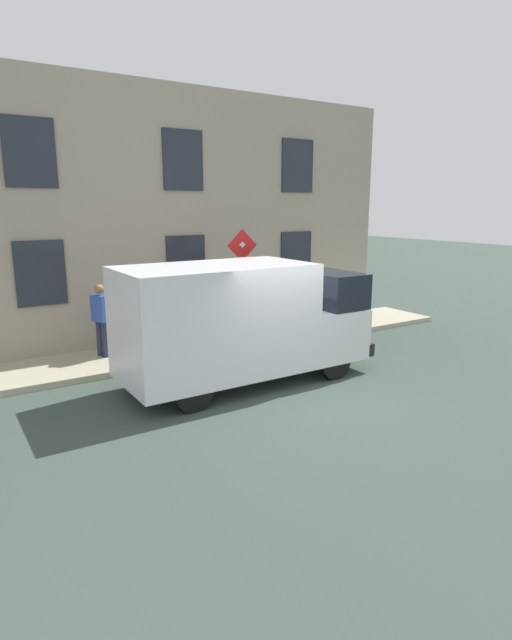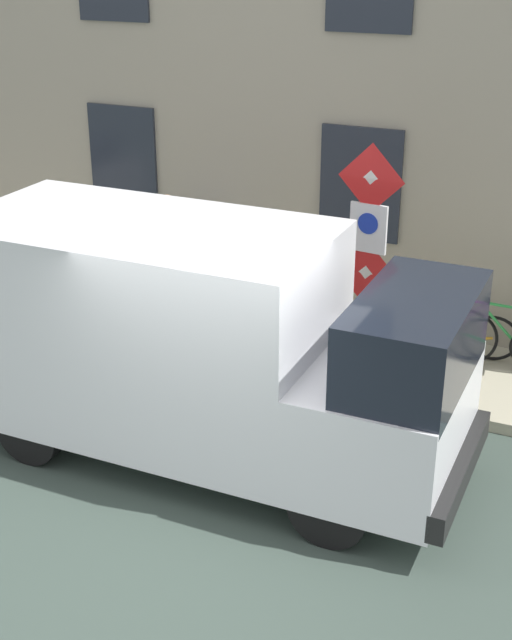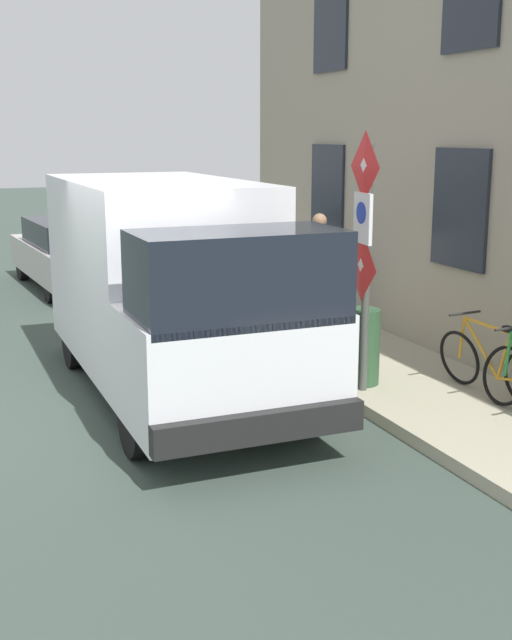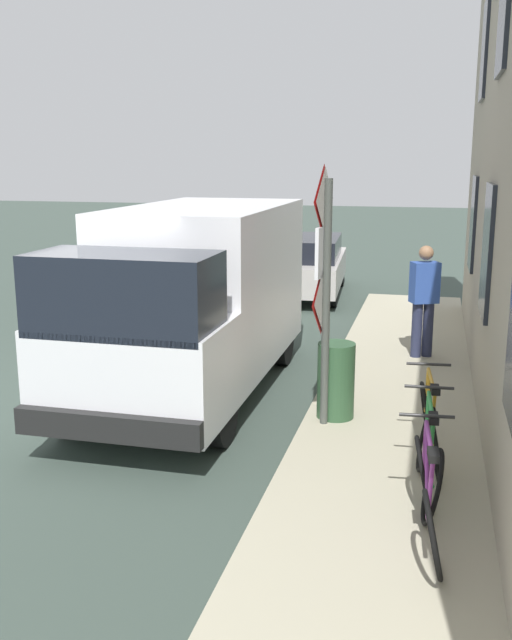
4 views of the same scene
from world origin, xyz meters
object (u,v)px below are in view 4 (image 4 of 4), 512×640
sign_post_stacked (323,270)px  parked_hatchback (304,264)px  delivery_van (195,296)px  litter_bin (336,380)px  bicycle_orange (430,425)px  bicycle_purple (428,496)px  pedestrian (424,297)px  bicycle_green (429,456)px

sign_post_stacked → parked_hatchback: bearing=101.7°
sign_post_stacked → delivery_van: bearing=148.8°
litter_bin → bicycle_orange: bearing=-42.6°
bicycle_purple → pedestrian: bearing=-3.1°
delivery_van → bicycle_purple: size_ratio=3.10×
bicycle_purple → bicycle_orange: 1.60m
sign_post_stacked → bicycle_orange: bearing=-31.9°
bicycle_orange → litter_bin: bearing=41.6°
delivery_van → bicycle_orange: (3.15, -1.93, -0.82)m
delivery_van → bicycle_green: bearing=49.1°
sign_post_stacked → bicycle_orange: 2.04m
parked_hatchback → bicycle_orange: (2.99, -9.24, -0.22)m
bicycle_purple → pedestrian: size_ratio=1.00×
sign_post_stacked → bicycle_purple: (1.24, -2.37, -1.41)m
litter_bin → parked_hatchback: bearing=103.0°
delivery_van → parked_hatchback: (0.15, 7.31, -0.60)m
delivery_van → bicycle_orange: delivery_van is taller
bicycle_purple → pedestrian: 5.60m
bicycle_purple → bicycle_orange: bearing=-4.9°
bicycle_green → bicycle_purple: bearing=176.1°
pedestrian → litter_bin: size_ratio=1.91×
pedestrian → litter_bin: (-0.92, -2.97, -0.48)m
sign_post_stacked → delivery_van: size_ratio=0.53×
bicycle_purple → litter_bin: 2.82m
bicycle_green → litter_bin: 2.11m
sign_post_stacked → bicycle_green: (1.24, -1.57, -1.41)m
bicycle_purple → bicycle_orange: size_ratio=1.00×
sign_post_stacked → bicycle_orange: size_ratio=1.64×
bicycle_green → parked_hatchback: bearing=12.7°
sign_post_stacked → litter_bin: sign_post_stacked is taller
parked_hatchback → bicycle_purple: (2.99, -10.84, -0.22)m
parked_hatchback → bicycle_orange: size_ratio=2.40×
delivery_van → litter_bin: size_ratio=5.92×
bicycle_purple → litter_bin: size_ratio=1.91×
sign_post_stacked → bicycle_green: size_ratio=1.64×
bicycle_orange → bicycle_green: bearing=174.2°
bicycle_orange → pedestrian: (-0.17, 3.98, 0.56)m
bicycle_green → pedestrian: bearing=-1.8°
parked_hatchback → bicycle_purple: size_ratio=2.39×
parked_hatchback → bicycle_green: size_ratio=2.40×
bicycle_purple → sign_post_stacked: bearing=22.8°
parked_hatchback → bicycle_purple: parked_hatchback is taller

